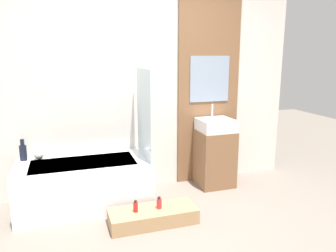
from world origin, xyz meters
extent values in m
cube|color=silver|center=(0.00, 1.58, 1.30)|extent=(4.20, 0.06, 2.60)
cube|color=brown|center=(0.98, 1.53, 1.30)|extent=(0.85, 0.03, 2.60)
cube|color=#8C9EB2|center=(0.98, 1.51, 1.37)|extent=(0.54, 0.01, 0.59)
cube|color=white|center=(-0.68, 1.17, 0.26)|extent=(1.43, 0.72, 0.52)
cube|color=silver|center=(-0.68, 1.17, 0.52)|extent=(1.12, 0.51, 0.01)
cube|color=silver|center=(0.01, 1.14, 1.03)|extent=(0.01, 0.62, 1.01)
cube|color=#A87F56|center=(-0.05, 0.57, 0.08)|extent=(0.89, 0.35, 0.15)
cube|color=brown|center=(0.98, 1.30, 0.36)|extent=(0.45, 0.42, 0.73)
cube|color=white|center=(0.98, 1.30, 0.80)|extent=(0.42, 0.40, 0.15)
cylinder|color=silver|center=(0.98, 1.41, 0.97)|extent=(0.02, 0.02, 0.18)
cylinder|color=black|center=(-1.31, 1.44, 0.61)|extent=(0.08, 0.08, 0.17)
cylinder|color=black|center=(-1.31, 1.44, 0.73)|extent=(0.04, 0.04, 0.07)
sphere|color=silver|center=(-1.15, 1.43, 0.58)|extent=(0.11, 0.11, 0.11)
cylinder|color=red|center=(-0.23, 0.57, 0.20)|extent=(0.05, 0.05, 0.10)
cylinder|color=black|center=(-0.23, 0.57, 0.26)|extent=(0.03, 0.03, 0.02)
cylinder|color=red|center=(0.01, 0.57, 0.20)|extent=(0.05, 0.05, 0.10)
cylinder|color=black|center=(0.01, 0.57, 0.27)|extent=(0.03, 0.03, 0.02)
camera|label=1|loc=(-0.85, -2.38, 1.69)|focal=35.00mm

